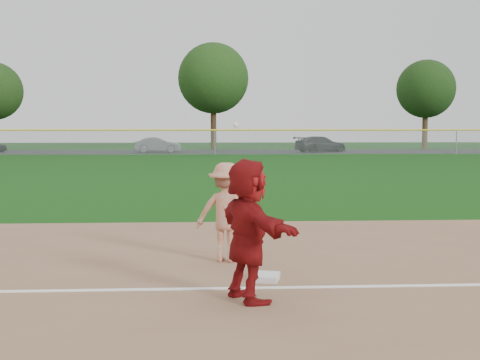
{
  "coord_description": "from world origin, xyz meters",
  "views": [
    {
      "loc": [
        -0.55,
        -8.79,
        2.2
      ],
      "look_at": [
        0.0,
        1.5,
        1.3
      ],
      "focal_mm": 45.0,
      "sensor_mm": 36.0,
      "label": 1
    }
  ],
  "objects_px": {
    "first_base": "(265,277)",
    "base_runner": "(248,230)",
    "car_right": "(321,144)",
    "car_mid": "(157,145)"
  },
  "relations": [
    {
      "from": "first_base",
      "to": "base_runner",
      "type": "relative_size",
      "value": 0.22
    },
    {
      "from": "base_runner",
      "to": "car_right",
      "type": "height_order",
      "value": "base_runner"
    },
    {
      "from": "first_base",
      "to": "car_right",
      "type": "distance_m",
      "value": 46.09
    },
    {
      "from": "car_mid",
      "to": "car_right",
      "type": "xyz_separation_m",
      "value": [
        14.6,
        -0.0,
        0.03
      ]
    },
    {
      "from": "base_runner",
      "to": "car_mid",
      "type": "distance_m",
      "value": 46.39
    },
    {
      "from": "base_runner",
      "to": "car_mid",
      "type": "bearing_deg",
      "value": -18.09
    },
    {
      "from": "base_runner",
      "to": "car_right",
      "type": "distance_m",
      "value": 47.11
    },
    {
      "from": "car_right",
      "to": "base_runner",
      "type": "bearing_deg",
      "value": 146.17
    },
    {
      "from": "first_base",
      "to": "car_mid",
      "type": "distance_m",
      "value": 45.45
    },
    {
      "from": "base_runner",
      "to": "car_right",
      "type": "bearing_deg",
      "value": -36.03
    }
  ]
}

